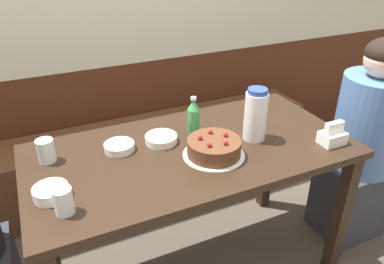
{
  "coord_description": "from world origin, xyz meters",
  "views": [
    {
      "loc": [
        -0.59,
        -1.27,
        1.6
      ],
      "look_at": [
        0.02,
        0.05,
        0.81
      ],
      "focal_mm": 35.0,
      "sensor_mm": 36.0,
      "label": 1
    }
  ],
  "objects_px": {
    "bench_seat": "(141,157)",
    "glass_water_tall": "(63,201)",
    "water_pitcher": "(256,115)",
    "bowl_soup_white": "(51,192)",
    "birthday_cake": "(214,148)",
    "soju_bottle": "(193,116)",
    "bowl_rice_small": "(119,147)",
    "bowl_side_dish": "(161,139)",
    "glass_tumbler_short": "(46,151)",
    "person_pale_blue_shirt": "(362,150)",
    "napkin_holder": "(333,136)"
  },
  "relations": [
    {
      "from": "water_pitcher",
      "to": "bench_seat",
      "type": "bearing_deg",
      "value": 108.55
    },
    {
      "from": "water_pitcher",
      "to": "person_pale_blue_shirt",
      "type": "relative_size",
      "value": 0.21
    },
    {
      "from": "bowl_side_dish",
      "to": "glass_water_tall",
      "type": "distance_m",
      "value": 0.55
    },
    {
      "from": "bowl_side_dish",
      "to": "person_pale_blue_shirt",
      "type": "bearing_deg",
      "value": -10.38
    },
    {
      "from": "bowl_soup_white",
      "to": "bowl_rice_small",
      "type": "bearing_deg",
      "value": 34.88
    },
    {
      "from": "birthday_cake",
      "to": "person_pale_blue_shirt",
      "type": "xyz_separation_m",
      "value": [
        0.91,
        0.0,
        -0.24
      ]
    },
    {
      "from": "birthday_cake",
      "to": "water_pitcher",
      "type": "relative_size",
      "value": 1.08
    },
    {
      "from": "person_pale_blue_shirt",
      "to": "bowl_soup_white",
      "type": "bearing_deg",
      "value": 0.15
    },
    {
      "from": "birthday_cake",
      "to": "glass_water_tall",
      "type": "xyz_separation_m",
      "value": [
        -0.62,
        -0.11,
        0.01
      ]
    },
    {
      "from": "soju_bottle",
      "to": "bowl_rice_small",
      "type": "relative_size",
      "value": 1.39
    },
    {
      "from": "bowl_side_dish",
      "to": "bench_seat",
      "type": "bearing_deg",
      "value": 81.9
    },
    {
      "from": "napkin_holder",
      "to": "glass_tumbler_short",
      "type": "distance_m",
      "value": 1.22
    },
    {
      "from": "bowl_soup_white",
      "to": "bowl_side_dish",
      "type": "height_order",
      "value": "bowl_soup_white"
    },
    {
      "from": "napkin_holder",
      "to": "bowl_soup_white",
      "type": "xyz_separation_m",
      "value": [
        -1.18,
        0.13,
        -0.02
      ]
    },
    {
      "from": "napkin_holder",
      "to": "bowl_rice_small",
      "type": "height_order",
      "value": "napkin_holder"
    },
    {
      "from": "bench_seat",
      "to": "water_pitcher",
      "type": "relative_size",
      "value": 9.97
    },
    {
      "from": "bench_seat",
      "to": "person_pale_blue_shirt",
      "type": "height_order",
      "value": "person_pale_blue_shirt"
    },
    {
      "from": "soju_bottle",
      "to": "bowl_side_dish",
      "type": "distance_m",
      "value": 0.18
    },
    {
      "from": "bowl_rice_small",
      "to": "person_pale_blue_shirt",
      "type": "bearing_deg",
      "value": -9.43
    },
    {
      "from": "bowl_side_dish",
      "to": "glass_water_tall",
      "type": "xyz_separation_m",
      "value": [
        -0.46,
        -0.3,
        0.03
      ]
    },
    {
      "from": "napkin_holder",
      "to": "person_pale_blue_shirt",
      "type": "height_order",
      "value": "person_pale_blue_shirt"
    },
    {
      "from": "glass_tumbler_short",
      "to": "person_pale_blue_shirt",
      "type": "height_order",
      "value": "person_pale_blue_shirt"
    },
    {
      "from": "bowl_soup_white",
      "to": "person_pale_blue_shirt",
      "type": "distance_m",
      "value": 1.58
    },
    {
      "from": "soju_bottle",
      "to": "glass_water_tall",
      "type": "bearing_deg",
      "value": -152.69
    },
    {
      "from": "soju_bottle",
      "to": "glass_water_tall",
      "type": "distance_m",
      "value": 0.71
    },
    {
      "from": "water_pitcher",
      "to": "napkin_holder",
      "type": "distance_m",
      "value": 0.35
    },
    {
      "from": "bench_seat",
      "to": "bowl_rice_small",
      "type": "height_order",
      "value": "bowl_rice_small"
    },
    {
      "from": "bowl_soup_white",
      "to": "glass_water_tall",
      "type": "distance_m",
      "value": 0.11
    },
    {
      "from": "birthday_cake",
      "to": "bowl_soup_white",
      "type": "xyz_separation_m",
      "value": [
        -0.65,
        -0.0,
        -0.02
      ]
    },
    {
      "from": "soju_bottle",
      "to": "bowl_soup_white",
      "type": "relative_size",
      "value": 1.45
    },
    {
      "from": "bowl_side_dish",
      "to": "bowl_rice_small",
      "type": "bearing_deg",
      "value": 176.1
    },
    {
      "from": "soju_bottle",
      "to": "person_pale_blue_shirt",
      "type": "bearing_deg",
      "value": -13.47
    },
    {
      "from": "napkin_holder",
      "to": "glass_water_tall",
      "type": "bearing_deg",
      "value": 178.83
    },
    {
      "from": "glass_tumbler_short",
      "to": "water_pitcher",
      "type": "bearing_deg",
      "value": -12.68
    },
    {
      "from": "water_pitcher",
      "to": "bowl_soup_white",
      "type": "relative_size",
      "value": 1.93
    },
    {
      "from": "bowl_rice_small",
      "to": "birthday_cake",
      "type": "bearing_deg",
      "value": -31.02
    },
    {
      "from": "birthday_cake",
      "to": "soju_bottle",
      "type": "bearing_deg",
      "value": 88.1
    },
    {
      "from": "bowl_rice_small",
      "to": "glass_water_tall",
      "type": "bearing_deg",
      "value": -130.68
    },
    {
      "from": "bench_seat",
      "to": "birthday_cake",
      "type": "xyz_separation_m",
      "value": [
        0.06,
        -0.92,
        0.56
      ]
    },
    {
      "from": "glass_water_tall",
      "to": "glass_tumbler_short",
      "type": "height_order",
      "value": "glass_tumbler_short"
    },
    {
      "from": "bowl_side_dish",
      "to": "water_pitcher",
      "type": "bearing_deg",
      "value": -19.88
    },
    {
      "from": "soju_bottle",
      "to": "bowl_rice_small",
      "type": "height_order",
      "value": "soju_bottle"
    },
    {
      "from": "bowl_rice_small",
      "to": "glass_tumbler_short",
      "type": "height_order",
      "value": "glass_tumbler_short"
    },
    {
      "from": "bowl_rice_small",
      "to": "water_pitcher",
      "type": "bearing_deg",
      "value": -14.96
    },
    {
      "from": "bowl_soup_white",
      "to": "birthday_cake",
      "type": "bearing_deg",
      "value": 0.27
    },
    {
      "from": "bowl_side_dish",
      "to": "person_pale_blue_shirt",
      "type": "height_order",
      "value": "person_pale_blue_shirt"
    },
    {
      "from": "bowl_soup_white",
      "to": "napkin_holder",
      "type": "bearing_deg",
      "value": -6.22
    },
    {
      "from": "water_pitcher",
      "to": "glass_water_tall",
      "type": "relative_size",
      "value": 2.52
    },
    {
      "from": "bench_seat",
      "to": "soju_bottle",
      "type": "height_order",
      "value": "soju_bottle"
    },
    {
      "from": "bench_seat",
      "to": "glass_water_tall",
      "type": "relative_size",
      "value": 25.14
    }
  ]
}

